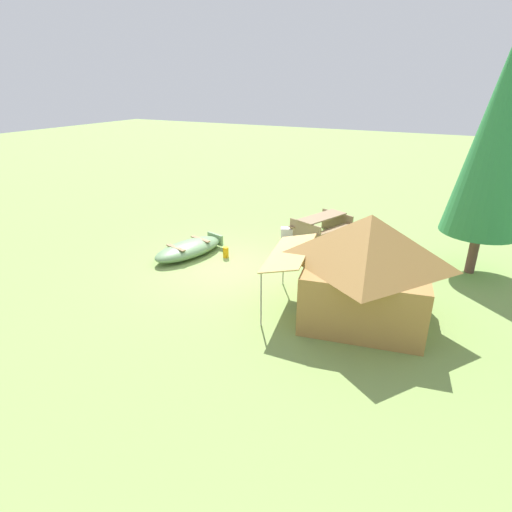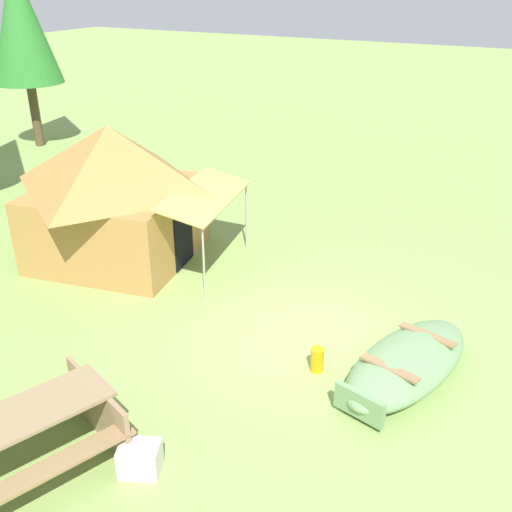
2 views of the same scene
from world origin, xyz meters
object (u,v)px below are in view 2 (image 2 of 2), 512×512
at_px(fuel_can, 317,360).
at_px(beached_rowboat, 407,363).
at_px(cooler_box, 140,459).
at_px(canvas_cabin_tent, 114,191).
at_px(picnic_table, 21,437).
at_px(pine_tree_side, 21,23).

bearing_deg(fuel_can, beached_rowboat, -69.83).
xyz_separation_m(beached_rowboat, cooler_box, (-3.04, 2.14, -0.07)).
relative_size(beached_rowboat, canvas_cabin_tent, 0.66).
bearing_deg(cooler_box, picnic_table, 118.77).
relative_size(beached_rowboat, picnic_table, 1.17).
distance_m(beached_rowboat, cooler_box, 3.72).
xyz_separation_m(fuel_can, pine_tree_side, (6.67, 12.30, 3.45)).
relative_size(canvas_cabin_tent, fuel_can, 11.83).
relative_size(beached_rowboat, fuel_can, 7.84).
height_order(canvas_cabin_tent, picnic_table, canvas_cabin_tent).
bearing_deg(pine_tree_side, picnic_table, -134.12).
relative_size(picnic_table, cooler_box, 5.29).
bearing_deg(pine_tree_side, canvas_cabin_tent, -124.13).
xyz_separation_m(canvas_cabin_tent, pine_tree_side, (5.10, 7.52, 2.30)).
height_order(canvas_cabin_tent, fuel_can, canvas_cabin_tent).
relative_size(canvas_cabin_tent, cooler_box, 9.33).
bearing_deg(beached_rowboat, fuel_can, 110.17).
bearing_deg(picnic_table, cooler_box, -61.23).
bearing_deg(fuel_can, cooler_box, 159.00).
distance_m(picnic_table, cooler_box, 1.28).
distance_m(fuel_can, pine_tree_side, 14.41).
distance_m(picnic_table, pine_tree_side, 14.55).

